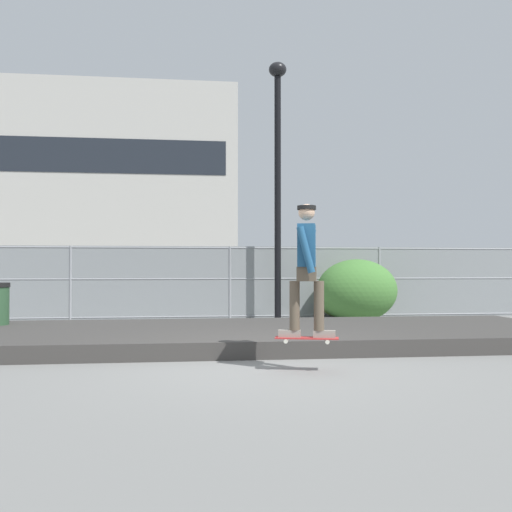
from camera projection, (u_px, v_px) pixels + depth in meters
The scene contains 11 objects.
ground_plane at pixel (269, 367), 7.52m from camera, with size 120.00×120.00×0.00m, color slate.
gravel_berm at pixel (249, 335), 9.95m from camera, with size 11.25×3.78×0.26m, color #3D3A38.
skateboard at pixel (307, 338), 7.20m from camera, with size 0.82×0.39×0.07m.
skater at pixel (307, 262), 7.22m from camera, with size 0.72×0.62×1.69m.
chain_fence at pixel (230, 282), 14.56m from camera, with size 23.83×0.06×1.85m.
street_lamp at pixel (278, 158), 14.07m from camera, with size 0.44×0.44×6.41m.
parked_car_near at pixel (98, 284), 16.15m from camera, with size 4.44×2.02×1.66m.
parked_car_mid at pixel (332, 283), 16.90m from camera, with size 4.43×2.01×1.66m.
library_building at pixel (94, 190), 45.55m from camera, with size 22.34×10.19×14.99m.
shrub_left at pixel (346, 294), 14.47m from camera, with size 1.63×1.33×1.26m.
shrub_center at pixel (357, 290), 13.72m from camera, with size 1.95×1.60×1.51m.
Camera 1 is at (-1.06, -7.47, 1.32)m, focal length 39.94 mm.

